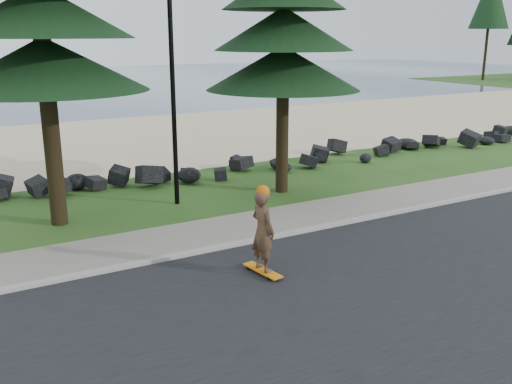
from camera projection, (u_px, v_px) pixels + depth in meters
ground at (225, 234)px, 14.66m from camera, size 160.00×160.00×0.00m
road at (330, 303)px, 10.89m from camera, size 160.00×7.00×0.02m
kerb at (241, 243)px, 13.89m from camera, size 160.00×0.20×0.10m
sidewalk at (221, 231)px, 14.81m from camera, size 160.00×2.00×0.08m
beach_sand at (86, 144)px, 26.78m from camera, size 160.00×15.00×0.01m
seawall_boulders at (150, 186)px, 19.34m from camera, size 60.00×2.40×1.10m
lamp_post at (172, 65)px, 16.23m from camera, size 0.25×0.14×8.14m
skateboarder at (263, 231)px, 11.93m from camera, size 0.51×1.08×1.97m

